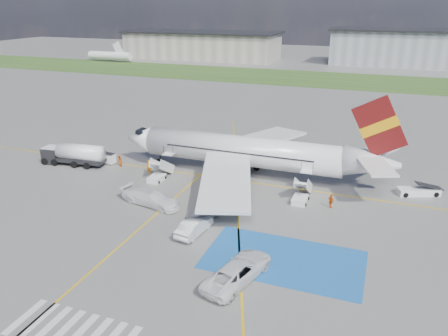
{
  "coord_description": "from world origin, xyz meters",
  "views": [
    {
      "loc": [
        16.67,
        -37.18,
        21.52
      ],
      "look_at": [
        0.2,
        7.04,
        3.5
      ],
      "focal_mm": 35.0,
      "sensor_mm": 36.0,
      "label": 1
    }
  ],
  "objects": [
    {
      "name": "taxiway_line_main",
      "position": [
        0.0,
        12.0,
        0.01
      ],
      "size": [
        120.0,
        0.2,
        0.01
      ],
      "primitive_type": "cube",
      "color": "gold",
      "rests_on": "ground"
    },
    {
      "name": "grass_strip",
      "position": [
        0.0,
        95.0,
        0.01
      ],
      "size": [
        400.0,
        30.0,
        0.01
      ],
      "primitive_type": "cube",
      "color": "#2D4C1E",
      "rests_on": "ground"
    },
    {
      "name": "airstairs_aft",
      "position": [
        9.0,
        8.7,
        0.62
      ],
      "size": [
        1.9,
        5.2,
        3.6
      ],
      "color": "white",
      "rests_on": "ground"
    },
    {
      "name": "van_white_a",
      "position": [
        7.12,
        -8.23,
        1.11
      ],
      "size": [
        4.11,
        6.4,
        2.21
      ],
      "primitive_type": "imported",
      "rotation": [
        0.0,
        0.0,
        2.89
      ],
      "color": "white",
      "rests_on": "ground"
    },
    {
      "name": "crew_aft",
      "position": [
        12.48,
        8.09,
        0.83
      ],
      "size": [
        0.97,
        0.97,
        1.65
      ],
      "primitive_type": "imported",
      "rotation": [
        0.0,
        0.0,
        2.35
      ],
      "color": "orange",
      "rests_on": "ground"
    },
    {
      "name": "crosswalk",
      "position": [
        -1.8,
        -18.0,
        0.01
      ],
      "size": [
        9.0,
        4.0,
        0.01
      ],
      "color": "silver",
      "rests_on": "ground"
    },
    {
      "name": "ground",
      "position": [
        0.0,
        0.0,
        0.0
      ],
      "size": [
        400.0,
        400.0,
        0.0
      ],
      "primitive_type": "plane",
      "color": "#60605E",
      "rests_on": "ground"
    },
    {
      "name": "airliner",
      "position": [
        1.51,
        14.0,
        3.39
      ],
      "size": [
        36.81,
        32.95,
        11.92
      ],
      "color": "white",
      "rests_on": "ground"
    },
    {
      "name": "car_silver_a",
      "position": [
        0.31,
        0.51,
        0.74
      ],
      "size": [
        3.12,
        4.65,
        1.47
      ],
      "primitive_type": "imported",
      "rotation": [
        0.0,
        0.0,
        2.79
      ],
      "color": "#B6BABE",
      "rests_on": "ground"
    },
    {
      "name": "belt_loader",
      "position": [
        21.82,
        15.4,
        0.39
      ],
      "size": [
        5.37,
        3.42,
        1.56
      ],
      "rotation": [
        0.0,
        0.0,
        0.39
      ],
      "color": "white",
      "rests_on": "ground"
    },
    {
      "name": "taxiway_line_diag",
      "position": [
        0.0,
        12.0,
        0.01
      ],
      "size": [
        20.71,
        56.45,
        0.01
      ],
      "primitive_type": "cube",
      "rotation": [
        0.0,
        0.0,
        0.35
      ],
      "color": "gold",
      "rests_on": "ground"
    },
    {
      "name": "taxiway_line_cross",
      "position": [
        -5.0,
        -10.0,
        0.01
      ],
      "size": [
        0.2,
        60.0,
        0.01
      ],
      "primitive_type": "cube",
      "color": "gold",
      "rests_on": "ground"
    },
    {
      "name": "van_white_b",
      "position": [
        -6.71,
        1.85,
        1.12
      ],
      "size": [
        6.05,
        3.43,
        2.23
      ],
      "primitive_type": "imported",
      "rotation": [
        0.0,
        0.0,
        1.37
      ],
      "color": "white",
      "rests_on": "ground"
    },
    {
      "name": "car_silver_b",
      "position": [
        0.6,
        -2.52,
        0.8
      ],
      "size": [
        2.33,
        5.06,
        1.61
      ],
      "primitive_type": "imported",
      "rotation": [
        0.0,
        0.0,
        3.01
      ],
      "color": "#BBBDC3",
      "rests_on": "ground"
    },
    {
      "name": "crew_nose",
      "position": [
        -16.74,
        11.02,
        0.85
      ],
      "size": [
        0.92,
        1.02,
        1.71
      ],
      "primitive_type": "imported",
      "rotation": [
        0.0,
        0.0,
        -1.17
      ],
      "color": "#E75C0C",
      "rests_on": "ground"
    },
    {
      "name": "fuel_tanker",
      "position": [
        -23.17,
        9.5,
        1.3
      ],
      "size": [
        9.24,
        3.3,
        3.09
      ],
      "rotation": [
        0.0,
        0.0,
        0.09
      ],
      "color": "black",
      "rests_on": "ground"
    },
    {
      "name": "terminal_west",
      "position": [
        -55.0,
        130.0,
        5.0
      ],
      "size": [
        60.0,
        22.0,
        10.0
      ],
      "primitive_type": "cube",
      "color": "gray",
      "rests_on": "ground"
    },
    {
      "name": "gpu_cart",
      "position": [
        -18.92,
        11.54,
        0.69
      ],
      "size": [
        1.96,
        1.38,
        1.53
      ],
      "rotation": [
        0.0,
        0.0,
        -0.11
      ],
      "color": "white",
      "rests_on": "ground"
    },
    {
      "name": "terminal_centre",
      "position": [
        20.0,
        135.0,
        6.0
      ],
      "size": [
        48.0,
        18.0,
        12.0
      ],
      "primitive_type": "cube",
      "color": "gray",
      "rests_on": "ground"
    },
    {
      "name": "staging_box",
      "position": [
        10.0,
        -4.0,
        0.01
      ],
      "size": [
        14.0,
        8.0,
        0.01
      ],
      "primitive_type": "cube",
      "color": "#1B59A3",
      "rests_on": "ground"
    },
    {
      "name": "airstairs_fwd",
      "position": [
        -9.5,
        8.7,
        0.62
      ],
      "size": [
        1.9,
        5.2,
        3.6
      ],
      "color": "white",
      "rests_on": "ground"
    },
    {
      "name": "crew_fwd",
      "position": [
        -11.64,
        10.15,
        0.93
      ],
      "size": [
        0.72,
        0.52,
        1.86
      ],
      "primitive_type": "imported",
      "rotation": [
        0.0,
        0.0,
        0.11
      ],
      "color": "orange",
      "rests_on": "ground"
    }
  ]
}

